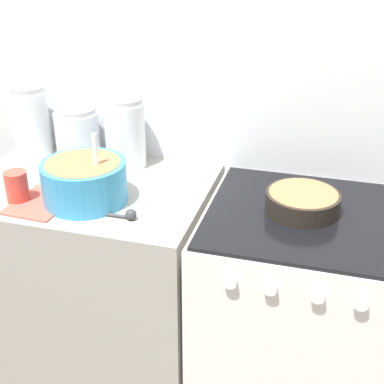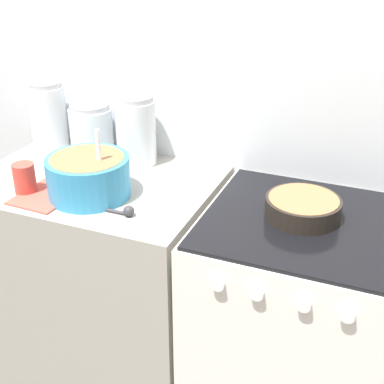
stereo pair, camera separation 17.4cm
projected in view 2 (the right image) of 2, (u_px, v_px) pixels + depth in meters
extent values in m
cube|color=silver|center=(238.00, 87.00, 1.93)|extent=(4.74, 0.05, 2.40)
cube|color=#9E998E|center=(102.00, 281.00, 2.14)|extent=(0.87, 0.61, 0.89)
cube|color=white|center=(294.00, 332.00, 1.88)|extent=(0.65, 0.61, 0.88)
cube|color=black|center=(306.00, 222.00, 1.68)|extent=(0.63, 0.59, 0.01)
cylinder|color=white|center=(218.00, 284.00, 1.51)|extent=(0.04, 0.02, 0.04)
cylinder|color=white|center=(257.00, 294.00, 1.47)|extent=(0.04, 0.02, 0.04)
cylinder|color=white|center=(304.00, 305.00, 1.43)|extent=(0.04, 0.02, 0.04)
cylinder|color=white|center=(348.00, 316.00, 1.39)|extent=(0.04, 0.02, 0.04)
cylinder|color=#338CBF|center=(88.00, 177.00, 1.80)|extent=(0.28, 0.28, 0.14)
cylinder|color=#8C603D|center=(88.00, 168.00, 1.78)|extent=(0.25, 0.25, 0.08)
cylinder|color=white|center=(100.00, 162.00, 1.75)|extent=(0.02, 0.02, 0.22)
cylinder|color=black|center=(303.00, 208.00, 1.68)|extent=(0.24, 0.24, 0.06)
cylinder|color=#8C603D|center=(303.00, 206.00, 1.68)|extent=(0.22, 0.22, 0.05)
cylinder|color=silver|center=(49.00, 118.00, 2.15)|extent=(0.14, 0.14, 0.26)
cylinder|color=tan|center=(50.00, 130.00, 2.18)|extent=(0.13, 0.13, 0.16)
cylinder|color=#B2B2B7|center=(44.00, 84.00, 2.09)|extent=(0.13, 0.13, 0.02)
cylinder|color=silver|center=(92.00, 133.00, 2.10)|extent=(0.17, 0.17, 0.19)
cylinder|color=white|center=(92.00, 142.00, 2.12)|extent=(0.15, 0.15, 0.12)
cylinder|color=#B2B2B7|center=(89.00, 107.00, 2.05)|extent=(0.15, 0.15, 0.02)
cylinder|color=silver|center=(136.00, 133.00, 2.02)|extent=(0.15, 0.15, 0.25)
cylinder|color=red|center=(137.00, 145.00, 2.04)|extent=(0.13, 0.13, 0.15)
cylinder|color=#B2B2B7|center=(134.00, 99.00, 1.96)|extent=(0.14, 0.14, 0.02)
cylinder|color=#CC3F33|center=(25.00, 178.00, 1.83)|extent=(0.08, 0.08, 0.11)
cube|color=#CC4C3F|center=(47.00, 195.00, 1.82)|extent=(0.19, 0.23, 0.01)
cylinder|color=#333338|center=(114.00, 211.00, 1.71)|extent=(0.09, 0.01, 0.01)
sphere|color=#333338|center=(129.00, 211.00, 1.69)|extent=(0.04, 0.04, 0.04)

